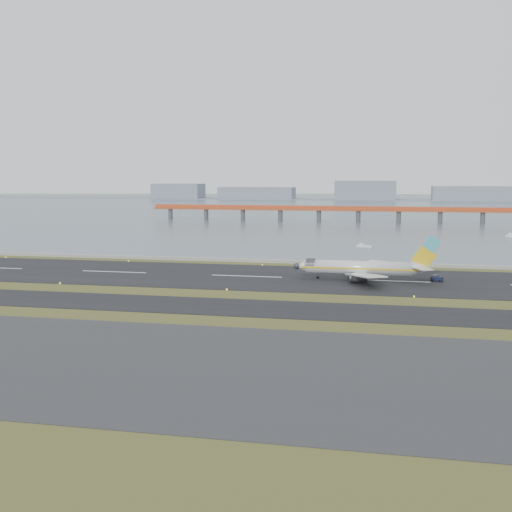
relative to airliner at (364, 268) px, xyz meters
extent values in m
plane|color=#3A4A1A|center=(-32.58, -29.40, -3.46)|extent=(1000.00, 1000.00, 0.00)
cube|color=#313133|center=(-32.58, -84.40, -3.41)|extent=(1000.00, 50.00, 0.10)
cube|color=black|center=(-32.58, -41.40, -3.41)|extent=(1000.00, 18.00, 0.10)
cube|color=black|center=(-32.58, 0.60, -3.41)|extent=(1000.00, 45.00, 0.10)
cube|color=gray|center=(-32.58, 30.60, -2.96)|extent=(1000.00, 2.50, 1.00)
cube|color=#4C5F6D|center=(-32.58, 430.60, -3.46)|extent=(1400.00, 800.00, 1.30)
cube|color=#B8471F|center=(-12.58, 220.60, 4.04)|extent=(260.00, 5.00, 1.60)
cube|color=#B8471F|center=(-12.58, 220.60, 5.54)|extent=(260.00, 0.40, 1.40)
cylinder|color=#4C4C51|center=(-108.58, 220.60, -0.46)|extent=(2.80, 2.80, 7.00)
cylinder|color=#4C4C51|center=(-12.58, 220.60, -0.46)|extent=(2.80, 2.80, 7.00)
cube|color=gray|center=(-32.58, 590.60, -3.46)|extent=(1400.00, 80.00, 1.00)
cube|color=gray|center=(-252.58, 590.60, 5.54)|extent=(60.00, 35.00, 18.00)
cube|color=gray|center=(-152.58, 590.60, 3.54)|extent=(90.00, 35.00, 14.00)
cube|color=gray|center=(-22.58, 590.60, 7.54)|extent=(70.00, 35.00, 22.00)
cube|color=gray|center=(107.42, 590.60, 4.54)|extent=(110.00, 35.00, 16.00)
cylinder|color=silver|center=(-1.50, 0.00, 0.04)|extent=(28.00, 3.80, 3.80)
cone|color=silver|center=(-17.10, 0.00, 0.04)|extent=(3.20, 3.80, 3.80)
cone|color=silver|center=(14.70, 0.00, 0.34)|extent=(5.00, 3.80, 3.80)
cube|color=yellow|center=(-1.50, -1.92, 0.04)|extent=(31.00, 0.06, 0.45)
cube|color=yellow|center=(-1.50, 1.92, 0.04)|extent=(31.00, 0.06, 0.45)
cube|color=silver|center=(0.70, -8.50, -0.66)|extent=(11.31, 15.89, 1.66)
cube|color=silver|center=(0.70, 8.50, -0.66)|extent=(11.31, 15.89, 1.66)
cylinder|color=#35363A|center=(-1.00, -6.00, -1.86)|extent=(4.20, 2.10, 2.10)
cylinder|color=#35363A|center=(-1.00, 6.00, -1.86)|extent=(4.20, 2.10, 2.10)
cube|color=yellow|center=(15.50, 0.00, 3.24)|extent=(6.80, 0.35, 6.85)
cube|color=#45B2C5|center=(17.40, 0.00, 6.94)|extent=(4.85, 0.37, 4.90)
cube|color=silver|center=(15.00, -3.80, 0.84)|extent=(5.64, 6.80, 0.22)
cube|color=silver|center=(15.00, 3.80, 0.84)|extent=(5.64, 6.80, 0.22)
cylinder|color=black|center=(-12.50, 0.00, -3.01)|extent=(0.80, 0.28, 0.80)
cylinder|color=black|center=(0.00, -2.80, -2.91)|extent=(1.00, 0.38, 1.00)
cylinder|color=black|center=(0.00, 2.80, -2.91)|extent=(1.00, 0.38, 1.00)
cube|color=#141A37|center=(19.11, 2.27, -2.64)|extent=(3.30, 2.61, 1.09)
cube|color=#35363A|center=(18.78, 2.41, -1.92)|extent=(1.69, 1.74, 0.63)
cylinder|color=black|center=(17.91, 1.98, -3.14)|extent=(0.69, 0.49, 0.63)
cylinder|color=black|center=(18.47, 3.32, -3.14)|extent=(0.69, 0.49, 0.63)
cylinder|color=black|center=(19.75, 1.22, -3.14)|extent=(0.69, 0.49, 0.63)
cylinder|color=black|center=(20.31, 2.56, -3.14)|extent=(0.69, 0.49, 0.63)
cube|color=white|center=(-3.01, 81.96, -3.08)|extent=(6.90, 4.33, 0.85)
cube|color=white|center=(-4.33, 82.47, -2.33)|extent=(2.30, 2.09, 0.85)
cube|color=white|center=(61.14, 138.25, -2.08)|extent=(2.73, 2.42, 1.03)
camera|label=1|loc=(6.55, -173.01, 24.76)|focal=45.00mm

